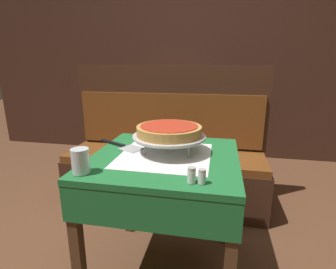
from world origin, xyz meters
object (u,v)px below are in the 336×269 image
at_px(booth_bench, 165,165).
at_px(condiment_caddy, 176,100).
at_px(pizza_server, 122,146).
at_px(salt_shaker, 192,175).
at_px(napkin_holder, 189,132).
at_px(deep_dish_pizza, 169,130).
at_px(dining_table_rear, 176,114).
at_px(water_glass_near, 81,161).
at_px(dining_table_front, 165,176).
at_px(pepper_shaker, 202,176).
at_px(pizza_pan_stand, 169,137).

height_order(booth_bench, condiment_caddy, booth_bench).
bearing_deg(booth_bench, pizza_server, -97.52).
xyz_separation_m(salt_shaker, napkin_holder, (-0.09, 0.63, 0.01)).
distance_m(booth_bench, deep_dish_pizza, 0.97).
distance_m(dining_table_rear, deep_dish_pizza, 1.69).
bearing_deg(water_glass_near, booth_bench, 83.06).
xyz_separation_m(dining_table_front, water_glass_near, (-0.31, -0.30, 0.17)).
height_order(dining_table_front, napkin_holder, napkin_holder).
xyz_separation_m(pizza_server, condiment_caddy, (0.04, 1.66, 0.05)).
bearing_deg(pepper_shaker, pizza_server, 141.08).
relative_size(pizza_server, pepper_shaker, 5.06).
xyz_separation_m(booth_bench, deep_dish_pizza, (0.19, -0.79, 0.52)).
bearing_deg(dining_table_front, napkin_holder, 75.90).
height_order(water_glass_near, condiment_caddy, condiment_caddy).
height_order(deep_dish_pizza, salt_shaker, deep_dish_pizza).
distance_m(napkin_holder, condiment_caddy, 1.45).
bearing_deg(condiment_caddy, pizza_server, -91.27).
xyz_separation_m(dining_table_front, dining_table_rear, (-0.23, 1.71, 0.00)).
relative_size(deep_dish_pizza, pepper_shaker, 5.66).
xyz_separation_m(pizza_pan_stand, condiment_caddy, (-0.25, 1.70, -0.04)).
bearing_deg(napkin_holder, dining_table_rear, 102.96).
distance_m(booth_bench, napkin_holder, 0.73).
bearing_deg(salt_shaker, condiment_caddy, 101.28).
height_order(pizza_pan_stand, pizza_server, pizza_pan_stand).
xyz_separation_m(pizza_pan_stand, pepper_shaker, (0.20, -0.35, -0.05)).
distance_m(deep_dish_pizza, pizza_server, 0.31).
distance_m(deep_dish_pizza, pepper_shaker, 0.42).
distance_m(dining_table_front, dining_table_rear, 1.73).
bearing_deg(pizza_pan_stand, water_glass_near, -132.98).
relative_size(dining_table_front, deep_dish_pizza, 2.20).
distance_m(pizza_server, pepper_shaker, 0.63).
relative_size(salt_shaker, pepper_shaker, 1.08).
bearing_deg(booth_bench, napkin_holder, -63.10).
bearing_deg(napkin_holder, deep_dish_pizza, -104.30).
xyz_separation_m(dining_table_front, pizza_server, (-0.27, 0.09, 0.12)).
height_order(booth_bench, deep_dish_pizza, booth_bench).
height_order(booth_bench, napkin_holder, booth_bench).
relative_size(booth_bench, deep_dish_pizza, 4.95).
bearing_deg(pizza_server, booth_bench, 82.48).
bearing_deg(condiment_caddy, napkin_holder, -77.22).
bearing_deg(pizza_pan_stand, dining_table_rear, 98.38).
distance_m(water_glass_near, pepper_shaker, 0.53).
height_order(booth_bench, salt_shaker, booth_bench).
xyz_separation_m(dining_table_rear, deep_dish_pizza, (0.24, -1.66, 0.24)).
bearing_deg(dining_table_rear, salt_shaker, -78.62).
bearing_deg(napkin_holder, pizza_server, -146.07).
distance_m(dining_table_front, condiment_caddy, 1.78).
bearing_deg(napkin_holder, condiment_caddy, 102.78).
bearing_deg(condiment_caddy, water_glass_near, -92.14).
relative_size(dining_table_front, salt_shaker, 11.50).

